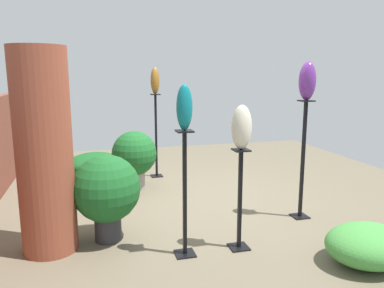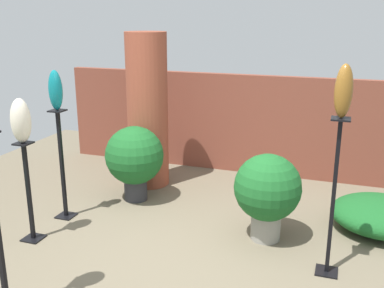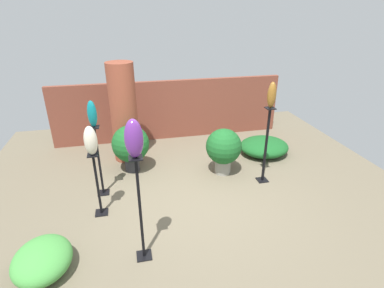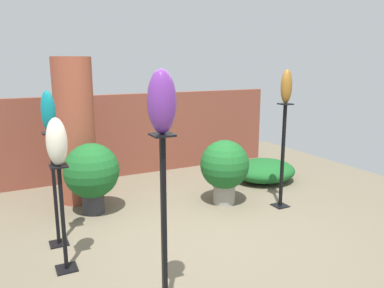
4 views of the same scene
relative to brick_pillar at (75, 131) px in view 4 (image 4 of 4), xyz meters
The scene contains 14 objects.
ground_plane 2.37m from the brick_pillar, 58.65° to the right, with size 8.00×8.00×0.00m, color #6B604C.
brick_wall_back 1.48m from the brick_pillar, 40.02° to the left, with size 5.60×0.12×1.46m, color brown.
brick_pillar is the anchor object (origin of this frame).
pedestal_teal 1.48m from the brick_pillar, 109.70° to the right, with size 0.20×0.20×1.28m.
pedestal_ivory 2.04m from the brick_pillar, 104.12° to the right, with size 0.20×0.20×1.06m.
pedestal_bronze 2.96m from the brick_pillar, 31.81° to the right, with size 0.20×0.20×1.46m.
pedestal_violet 3.02m from the brick_pillar, 87.68° to the right, with size 0.20×0.20×1.49m.
art_vase_teal 1.48m from the brick_pillar, 109.70° to the right, with size 0.15×0.16×0.44m, color #0F727A.
art_vase_ivory 1.98m from the brick_pillar, 104.12° to the right, with size 0.19×0.21×0.45m, color beige.
art_vase_bronze 3.01m from the brick_pillar, 31.81° to the right, with size 0.15×0.15×0.45m, color brown.
art_vase_violet 3.07m from the brick_pillar, 87.68° to the right, with size 0.21×0.20×0.46m, color #6B2D8C.
potted_plant_walkway_edge 0.76m from the brick_pillar, 82.49° to the right, with size 0.74×0.74×0.96m.
potted_plant_mid_left 2.19m from the brick_pillar, 30.60° to the right, with size 0.70×0.70×0.93m.
foliage_bed_west 3.17m from the brick_pillar, ahead, with size 1.09×0.98×0.37m, color #195923.
Camera 4 is at (-1.99, -3.64, 2.00)m, focal length 35.00 mm.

